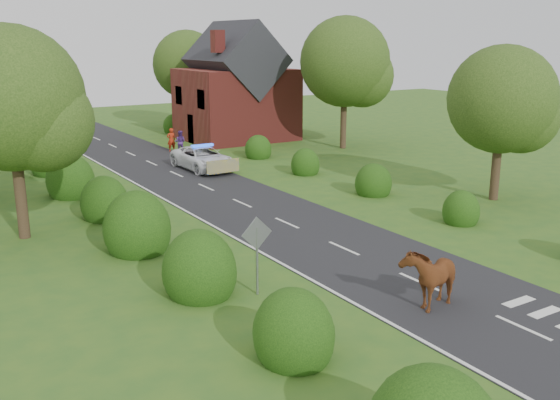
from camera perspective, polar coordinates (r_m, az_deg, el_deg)
ground at (r=21.18m, az=12.60°, el=-7.35°), size 120.00×120.00×0.00m
road at (r=32.95m, az=-6.02°, el=0.82°), size 6.00×70.00×0.02m
road_markings at (r=30.46m, az=-6.97°, el=-0.31°), size 4.96×70.00×0.01m
hedgerow_left at (r=27.45m, az=-15.17°, el=-0.81°), size 2.75×50.41×3.00m
hedgerow_right at (r=33.23m, az=7.17°, el=1.86°), size 2.10×45.78×2.10m
tree_left_a at (r=26.07m, az=-22.80°, el=8.06°), size 5.74×5.60×8.38m
tree_right_a at (r=32.20m, az=20.04°, el=8.27°), size 5.33×5.20×7.56m
tree_right_b at (r=45.57m, az=6.37°, el=12.12°), size 6.56×6.40×9.40m
tree_right_c at (r=56.69m, az=-8.16°, el=11.92°), size 6.15×6.00×8.58m
road_sign at (r=19.19m, az=-2.13°, el=-4.06°), size 1.06×0.08×2.53m
house at (r=49.86m, az=-4.06°, el=9.90°), size 8.00×7.40×9.17m
cow at (r=19.29m, az=13.53°, el=-7.12°), size 2.43×1.69×1.56m
police_van at (r=38.39m, az=-7.07°, el=3.81°), size 2.47×5.19×1.56m
pedestrian_red at (r=44.97m, az=-9.92°, el=5.44°), size 0.64×0.45×1.68m
pedestrian_purple at (r=44.25m, az=-9.12°, el=5.27°), size 0.98×0.96×1.59m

